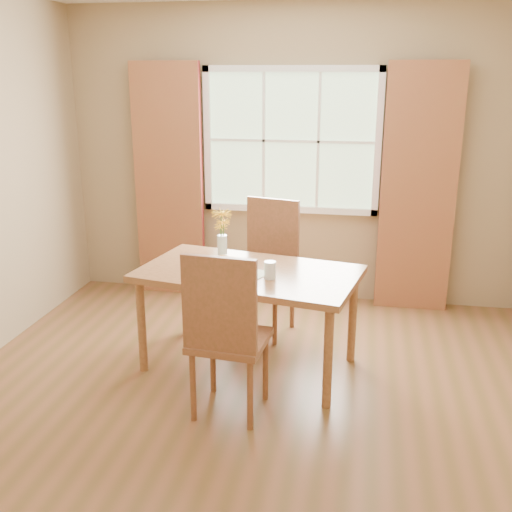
{
  "coord_description": "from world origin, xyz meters",
  "views": [
    {
      "loc": [
        0.69,
        -3.61,
        2.12
      ],
      "look_at": [
        -0.04,
        0.31,
        0.88
      ],
      "focal_mm": 42.0,
      "sensor_mm": 36.0,
      "label": 1
    }
  ],
  "objects_px": {
    "chair_far": "(268,260)",
    "flower_vase": "(222,230)",
    "dining_table": "(249,281)",
    "water_glass": "(270,270)",
    "chair_near": "(225,330)",
    "croissant_sandwich": "(227,264)"
  },
  "relations": [
    {
      "from": "water_glass",
      "to": "dining_table",
      "type": "bearing_deg",
      "value": 141.26
    },
    {
      "from": "chair_far",
      "to": "flower_vase",
      "type": "bearing_deg",
      "value": -105.04
    },
    {
      "from": "dining_table",
      "to": "flower_vase",
      "type": "bearing_deg",
      "value": 147.88
    },
    {
      "from": "dining_table",
      "to": "flower_vase",
      "type": "height_order",
      "value": "flower_vase"
    },
    {
      "from": "chair_far",
      "to": "flower_vase",
      "type": "relative_size",
      "value": 2.9
    },
    {
      "from": "chair_far",
      "to": "water_glass",
      "type": "relative_size",
      "value": 9.1
    },
    {
      "from": "chair_far",
      "to": "flower_vase",
      "type": "height_order",
      "value": "flower_vase"
    },
    {
      "from": "chair_far",
      "to": "water_glass",
      "type": "xyz_separation_m",
      "value": [
        0.15,
        -0.85,
        0.2
      ]
    },
    {
      "from": "chair_far",
      "to": "flower_vase",
      "type": "distance_m",
      "value": 0.67
    },
    {
      "from": "croissant_sandwich",
      "to": "chair_far",
      "type": "bearing_deg",
      "value": 88.32
    },
    {
      "from": "water_glass",
      "to": "flower_vase",
      "type": "xyz_separation_m",
      "value": [
        -0.43,
        0.37,
        0.17
      ]
    },
    {
      "from": "water_glass",
      "to": "chair_near",
      "type": "bearing_deg",
      "value": -107.9
    },
    {
      "from": "chair_near",
      "to": "flower_vase",
      "type": "relative_size",
      "value": 2.87
    },
    {
      "from": "chair_near",
      "to": "flower_vase",
      "type": "bearing_deg",
      "value": 109.32
    },
    {
      "from": "dining_table",
      "to": "chair_far",
      "type": "distance_m",
      "value": 0.72
    },
    {
      "from": "dining_table",
      "to": "croissant_sandwich",
      "type": "height_order",
      "value": "croissant_sandwich"
    },
    {
      "from": "croissant_sandwich",
      "to": "chair_near",
      "type": "bearing_deg",
      "value": -69.27
    },
    {
      "from": "croissant_sandwich",
      "to": "flower_vase",
      "type": "relative_size",
      "value": 0.47
    },
    {
      "from": "chair_near",
      "to": "chair_far",
      "type": "xyz_separation_m",
      "value": [
        0.03,
        1.43,
        0.01
      ]
    },
    {
      "from": "chair_far",
      "to": "croissant_sandwich",
      "type": "xyz_separation_m",
      "value": [
        -0.16,
        -0.83,
        0.22
      ]
    },
    {
      "from": "chair_far",
      "to": "water_glass",
      "type": "bearing_deg",
      "value": -65.27
    },
    {
      "from": "dining_table",
      "to": "chair_near",
      "type": "height_order",
      "value": "chair_near"
    }
  ]
}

